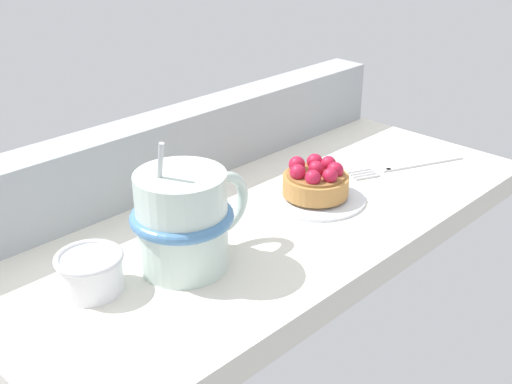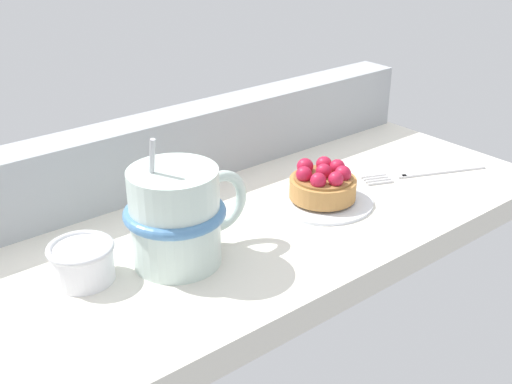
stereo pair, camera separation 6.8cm
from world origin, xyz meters
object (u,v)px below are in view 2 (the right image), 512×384
at_px(dessert_plate, 322,199).
at_px(dessert_fork, 424,173).
at_px(sugar_bowl, 80,260).
at_px(raspberry_tart, 323,183).
at_px(coffee_mug, 178,216).

relative_size(dessert_plate, dessert_fork, 0.73).
xyz_separation_m(dessert_fork, sugar_bowl, (-0.45, 0.06, 0.02)).
height_order(dessert_fork, sugar_bowl, sugar_bowl).
distance_m(dessert_plate, dessert_fork, 0.16).
height_order(dessert_plate, sugar_bowl, sugar_bowl).
bearing_deg(sugar_bowl, dessert_plate, -5.57).
bearing_deg(sugar_bowl, raspberry_tart, -5.52).
xyz_separation_m(raspberry_tart, dessert_fork, (0.16, -0.03, -0.02)).
relative_size(raspberry_tart, coffee_mug, 0.57).
relative_size(dessert_plate, raspberry_tart, 1.53).
bearing_deg(dessert_fork, dessert_plate, 170.29).
relative_size(raspberry_tart, dessert_fork, 0.48).
bearing_deg(coffee_mug, raspberry_tart, 1.03).
relative_size(coffee_mug, dessert_fork, 0.84).
height_order(coffee_mug, sugar_bowl, coffee_mug).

